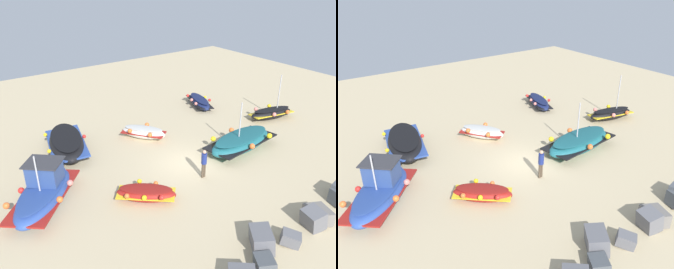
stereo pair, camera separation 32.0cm
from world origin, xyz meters
The scene contains 10 objects.
ground_plane centered at (0.00, 0.00, 0.00)m, with size 50.43×50.43×0.00m, color #C6B289.
fishing_boat_0 centered at (-4.10, 0.57, 0.57)m, with size 5.66×2.87×3.45m.
fishing_boat_1 centered at (0.28, -4.69, 0.45)m, with size 2.82×3.27×0.92m.
fishing_boat_2 centered at (-7.02, -7.11, 0.43)m, with size 2.46×3.91×0.89m.
fishing_boat_3 centered at (4.15, 1.65, 0.41)m, with size 3.16×2.93×0.86m.
fishing_boat_4 centered at (8.57, -1.13, 0.75)m, with size 5.01×5.27×3.06m.
fishing_boat_5 centered at (5.51, -5.90, 0.65)m, with size 3.36×5.56×1.31m.
fishing_boat_6 centered at (-9.95, -1.66, 0.47)m, with size 3.96×2.15×3.59m.
person_walking centered at (0.23, 1.74, 1.03)m, with size 0.32×0.32×1.78m.
breakwater_rocks centered at (0.10, 8.01, 0.39)m, with size 18.81×2.83×1.26m.
Camera 2 is at (11.98, 14.95, 11.27)m, focal length 37.82 mm.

